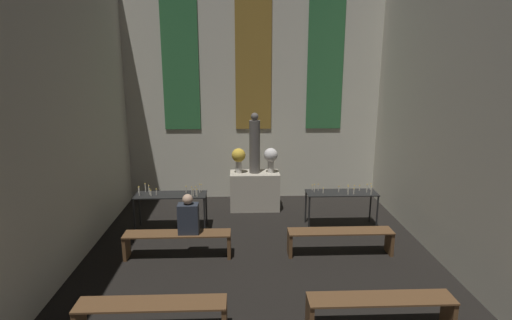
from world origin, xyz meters
TOP-DOWN VIEW (x-y plane):
  - wall_back at (0.00, 9.36)m, footprint 6.58×0.16m
  - wall_left at (-3.23, 4.65)m, footprint 0.12×9.54m
  - wall_right at (3.23, 4.65)m, footprint 0.12×9.54m
  - altar at (0.00, 8.39)m, footprint 1.17×0.61m
  - statue at (0.00, 8.39)m, footprint 0.25×0.25m
  - flower_vase_left at (-0.38, 8.39)m, footprint 0.33×0.33m
  - flower_vase_right at (0.38, 8.39)m, footprint 0.33×0.33m
  - candle_rack_left at (-1.80, 7.24)m, footprint 1.49×0.51m
  - candle_rack_right at (1.81, 7.24)m, footprint 1.49×0.51m
  - pew_second_left at (-1.47, 3.79)m, footprint 1.90×0.36m
  - pew_second_right at (1.47, 3.79)m, footprint 1.90×0.36m
  - pew_back_left at (-1.47, 5.93)m, footprint 1.90×0.36m
  - pew_back_right at (1.47, 5.93)m, footprint 1.90×0.36m
  - person_seated at (-1.26, 5.93)m, footprint 0.36×0.24m

SIDE VIEW (x-z plane):
  - pew_second_left at x=-1.47m, z-range 0.10..0.57m
  - pew_second_right at x=1.47m, z-range 0.10..0.57m
  - pew_back_left at x=-1.47m, z-range 0.10..0.57m
  - pew_back_right at x=1.47m, z-range 0.10..0.57m
  - altar at x=0.00m, z-range 0.00..0.90m
  - candle_rack_right at x=1.81m, z-range 0.20..1.16m
  - candle_rack_left at x=-1.80m, z-range 0.20..1.16m
  - person_seated at x=-1.26m, z-range 0.41..1.14m
  - flower_vase_left at x=-0.38m, z-range 0.99..1.58m
  - flower_vase_right at x=0.38m, z-range 0.99..1.58m
  - statue at x=0.00m, z-range 0.86..2.28m
  - wall_left at x=-3.23m, z-range 0.00..5.66m
  - wall_right at x=3.23m, z-range 0.00..5.66m
  - wall_back at x=0.00m, z-range 0.03..5.69m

